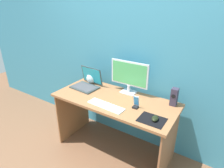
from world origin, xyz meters
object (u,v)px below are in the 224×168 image
object	(u,v)px
mouse	(155,118)
speaker_right	(174,97)
phone_in_dock	(136,104)
monitor	(129,76)
fishbowl	(92,78)
keyboard_external	(106,106)
laptop	(87,83)

from	to	relation	value
mouse	speaker_right	bearing A→B (deg)	73.58
phone_in_dock	monitor	bearing A→B (deg)	130.56
fishbowl	keyboard_external	distance (m)	0.66
fishbowl	mouse	size ratio (longest dim) A/B	1.45
mouse	laptop	bearing A→B (deg)	159.00
monitor	phone_in_dock	world-z (taller)	monitor
keyboard_external	speaker_right	bearing A→B (deg)	38.19
monitor	keyboard_external	size ratio (longest dim) A/B	1.13
monitor	fishbowl	xyz separation A→B (m)	(-0.56, -0.01, -0.15)
speaker_right	fishbowl	xyz separation A→B (m)	(-1.11, -0.01, -0.03)
monitor	laptop	world-z (taller)	monitor
speaker_right	laptop	bearing A→B (deg)	-172.65
mouse	keyboard_external	bearing A→B (deg)	175.95
laptop	mouse	world-z (taller)	laptop
fishbowl	keyboard_external	world-z (taller)	fishbowl
speaker_right	phone_in_dock	world-z (taller)	speaker_right
laptop	fishbowl	size ratio (longest dim) A/B	2.42
monitor	speaker_right	size ratio (longest dim) A/B	2.44
monitor	laptop	size ratio (longest dim) A/B	1.37
fishbowl	mouse	bearing A→B (deg)	-19.52
keyboard_external	mouse	world-z (taller)	mouse
speaker_right	laptop	world-z (taller)	laptop
monitor	phone_in_dock	distance (m)	0.40
mouse	fishbowl	bearing A→B (deg)	152.68
fishbowl	laptop	bearing A→B (deg)	-77.01
keyboard_external	phone_in_dock	size ratio (longest dim) A/B	3.07
mouse	phone_in_dock	bearing A→B (deg)	149.14
laptop	mouse	xyz separation A→B (m)	(1.02, -0.24, -0.03)
laptop	mouse	size ratio (longest dim) A/B	3.49
speaker_right	laptop	distance (m)	1.09
monitor	mouse	bearing A→B (deg)	-37.99
laptop	fishbowl	world-z (taller)	laptop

